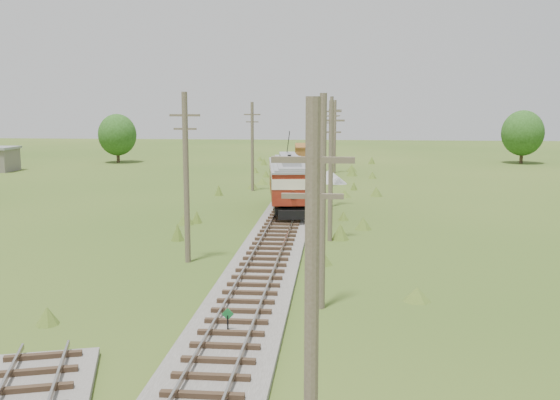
# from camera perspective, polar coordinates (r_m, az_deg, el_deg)

# --- Properties ---
(ground) EXTENTS (260.00, 260.00, 0.00)m
(ground) POSITION_cam_1_polar(r_m,az_deg,el_deg) (21.87, -4.94, -13.74)
(ground) COLOR #305118
(ground) RESTS_ON ground
(railbed_main) EXTENTS (3.60, 96.00, 0.57)m
(railbed_main) POSITION_cam_1_polar(r_m,az_deg,el_deg) (54.62, 1.32, 0.13)
(railbed_main) COLOR #605B54
(railbed_main) RESTS_ON ground
(switch_marker) EXTENTS (0.45, 0.06, 1.08)m
(switch_marker) POSITION_cam_1_polar(r_m,az_deg,el_deg) (23.06, -4.80, -10.86)
(switch_marker) COLOR black
(switch_marker) RESTS_ON ground
(streetcar) EXTENTS (4.44, 12.83, 5.81)m
(streetcar) POSITION_cam_1_polar(r_m,az_deg,el_deg) (48.40, 0.85, 2.00)
(streetcar) COLOR black
(streetcar) RESTS_ON ground
(gondola) EXTENTS (3.45, 8.90, 2.90)m
(gondola) POSITION_cam_1_polar(r_m,az_deg,el_deg) (76.69, 2.47, 4.06)
(gondola) COLOR black
(gondola) RESTS_ON ground
(gravel_pile) EXTENTS (3.79, 4.02, 1.38)m
(gravel_pile) POSITION_cam_1_polar(r_m,az_deg,el_deg) (67.61, 4.62, 2.15)
(gravel_pile) COLOR gray
(gravel_pile) RESTS_ON ground
(utility_pole_r_0) EXTENTS (1.60, 0.30, 8.50)m
(utility_pole_r_0) POSITION_cam_1_polar(r_m,az_deg,el_deg) (12.54, 2.91, -9.76)
(utility_pole_r_0) COLOR brown
(utility_pole_r_0) RESTS_ON ground
(utility_pole_r_1) EXTENTS (0.30, 0.30, 8.80)m
(utility_pole_r_1) POSITION_cam_1_polar(r_m,az_deg,el_deg) (25.20, 3.89, -0.31)
(utility_pole_r_1) COLOR brown
(utility_pole_r_1) RESTS_ON ground
(utility_pole_r_2) EXTENTS (1.60, 0.30, 8.60)m
(utility_pole_r_2) POSITION_cam_1_polar(r_m,az_deg,el_deg) (38.09, 4.66, 2.78)
(utility_pole_r_2) COLOR brown
(utility_pole_r_2) RESTS_ON ground
(utility_pole_r_3) EXTENTS (1.60, 0.30, 9.00)m
(utility_pole_r_3) POSITION_cam_1_polar(r_m,az_deg,el_deg) (51.02, 4.71, 4.51)
(utility_pole_r_3) COLOR brown
(utility_pole_r_3) RESTS_ON ground
(utility_pole_r_4) EXTENTS (1.60, 0.30, 8.40)m
(utility_pole_r_4) POSITION_cam_1_polar(r_m,az_deg,el_deg) (64.02, 4.64, 5.09)
(utility_pole_r_4) COLOR brown
(utility_pole_r_4) RESTS_ON ground
(utility_pole_r_5) EXTENTS (1.60, 0.30, 8.90)m
(utility_pole_r_5) POSITION_cam_1_polar(r_m,az_deg,el_deg) (76.98, 5.05, 5.88)
(utility_pole_r_5) COLOR brown
(utility_pole_r_5) RESTS_ON ground
(utility_pole_r_6) EXTENTS (1.60, 0.30, 8.70)m
(utility_pole_r_6) POSITION_cam_1_polar(r_m,az_deg,el_deg) (89.97, 4.95, 6.22)
(utility_pole_r_6) COLOR brown
(utility_pole_r_6) RESTS_ON ground
(utility_pole_l_a) EXTENTS (1.60, 0.30, 9.00)m
(utility_pole_l_a) POSITION_cam_1_polar(r_m,az_deg,el_deg) (33.05, -8.57, 2.16)
(utility_pole_l_a) COLOR brown
(utility_pole_l_a) RESTS_ON ground
(utility_pole_l_b) EXTENTS (1.60, 0.30, 8.60)m
(utility_pole_l_b) POSITION_cam_1_polar(r_m,az_deg,el_deg) (60.57, -2.54, 5.00)
(utility_pole_l_b) COLOR brown
(utility_pole_l_b) RESTS_ON ground
(tree_mid_a) EXTENTS (5.46, 5.46, 7.03)m
(tree_mid_a) POSITION_cam_1_polar(r_m,az_deg,el_deg) (93.51, -14.65, 5.79)
(tree_mid_a) COLOR #38281C
(tree_mid_a) RESTS_ON ground
(tree_mid_b) EXTENTS (5.88, 5.88, 7.57)m
(tree_mid_b) POSITION_cam_1_polar(r_m,az_deg,el_deg) (95.67, 21.30, 5.72)
(tree_mid_b) COLOR #38281C
(tree_mid_b) RESTS_ON ground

